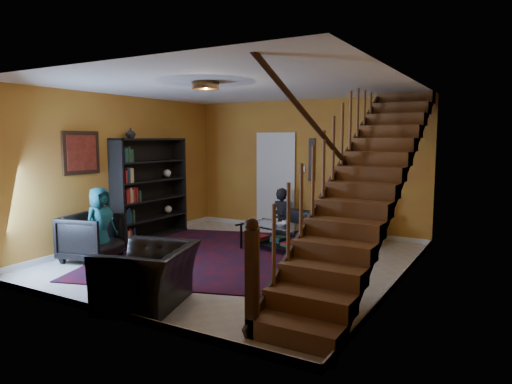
# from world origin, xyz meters

# --- Properties ---
(floor) EXTENTS (5.50, 5.50, 0.00)m
(floor) POSITION_xyz_m (0.00, 0.00, 0.00)
(floor) COLOR beige
(floor) RESTS_ON ground
(room) EXTENTS (5.50, 5.50, 5.50)m
(room) POSITION_xyz_m (-1.33, 1.33, 0.05)
(room) COLOR gold
(room) RESTS_ON ground
(staircase) EXTENTS (0.95, 5.02, 3.18)m
(staircase) POSITION_xyz_m (2.12, -0.00, 1.40)
(staircase) COLOR brown
(staircase) RESTS_ON floor
(bookshelf) EXTENTS (0.35, 1.80, 2.00)m
(bookshelf) POSITION_xyz_m (-2.40, 0.60, 0.96)
(bookshelf) COLOR black
(bookshelf) RESTS_ON floor
(door) EXTENTS (0.82, 0.05, 2.05)m
(door) POSITION_xyz_m (-0.70, 2.73, 1.02)
(door) COLOR silver
(door) RESTS_ON floor
(framed_picture) EXTENTS (0.04, 0.74, 0.74)m
(framed_picture) POSITION_xyz_m (-2.57, -0.90, 1.75)
(framed_picture) COLOR maroon
(framed_picture) RESTS_ON room
(wall_hanging) EXTENTS (0.14, 0.03, 0.90)m
(wall_hanging) POSITION_xyz_m (0.15, 2.73, 1.55)
(wall_hanging) COLOR black
(wall_hanging) RESTS_ON room
(ceiling_fixture) EXTENTS (0.40, 0.40, 0.10)m
(ceiling_fixture) POSITION_xyz_m (0.00, -0.80, 2.74)
(ceiling_fixture) COLOR #3F2814
(ceiling_fixture) RESTS_ON room
(rug) EXTENTS (4.45, 4.75, 0.02)m
(rug) POSITION_xyz_m (-0.62, 0.08, 0.01)
(rug) COLOR #3F0B15
(rug) RESTS_ON floor
(sofa) EXTENTS (2.04, 1.00, 0.57)m
(sofa) POSITION_xyz_m (0.64, 2.30, 0.29)
(sofa) COLOR black
(sofa) RESTS_ON floor
(armchair_left) EXTENTS (1.01, 0.99, 0.77)m
(armchair_left) POSITION_xyz_m (-2.05, -1.18, 0.38)
(armchair_left) COLOR black
(armchair_left) RESTS_ON floor
(armchair_right) EXTENTS (1.25, 1.34, 0.72)m
(armchair_right) POSITION_xyz_m (0.18, -2.25, 0.36)
(armchair_right) COLOR black
(armchair_right) RESTS_ON floor
(person_adult_a) EXTENTS (0.55, 0.39, 1.41)m
(person_adult_a) POSITION_xyz_m (-0.35, 2.35, 0.26)
(person_adult_a) COLOR black
(person_adult_a) RESTS_ON sofa
(person_adult_b) EXTENTS (0.74, 0.61, 1.39)m
(person_adult_b) POSITION_xyz_m (1.50, 2.35, 0.24)
(person_adult_b) COLOR black
(person_adult_b) RESTS_ON sofa
(person_child) EXTENTS (0.39, 0.60, 1.21)m
(person_child) POSITION_xyz_m (-1.95, -1.09, 0.61)
(person_child) COLOR #18575E
(person_child) RESTS_ON armchair_left
(coffee_table) EXTENTS (1.34, 0.99, 0.46)m
(coffee_table) POSITION_xyz_m (0.24, 0.98, 0.26)
(coffee_table) COLOR black
(coffee_table) RESTS_ON floor
(cup_a) EXTENTS (0.14, 0.14, 0.09)m
(cup_a) POSITION_xyz_m (0.40, 0.98, 0.50)
(cup_a) COLOR #999999
(cup_a) RESTS_ON coffee_table
(cup_b) EXTENTS (0.13, 0.13, 0.10)m
(cup_b) POSITION_xyz_m (0.19, 0.99, 0.51)
(cup_b) COLOR #999999
(cup_b) RESTS_ON coffee_table
(bowl) EXTENTS (0.25, 0.25, 0.05)m
(bowl) POSITION_xyz_m (0.35, 0.93, 0.48)
(bowl) COLOR #999999
(bowl) RESTS_ON coffee_table
(vase) EXTENTS (0.18, 0.18, 0.19)m
(vase) POSITION_xyz_m (-2.41, 0.10, 2.10)
(vase) COLOR #999999
(vase) RESTS_ON bookshelf
(popcorn_bucket) EXTENTS (0.17, 0.17, 0.17)m
(popcorn_bucket) POSITION_xyz_m (-0.81, -1.44, 0.10)
(popcorn_bucket) COLOR red
(popcorn_bucket) RESTS_ON rug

